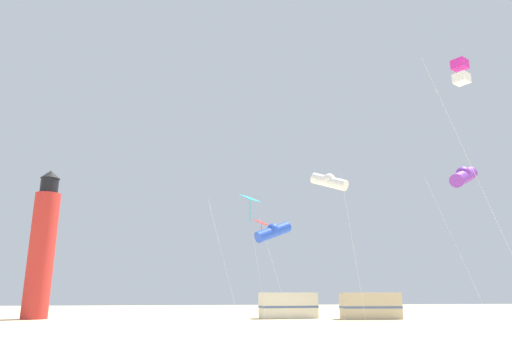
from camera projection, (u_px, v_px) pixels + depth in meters
name	position (u px, v px, depth m)	size (l,w,h in m)	color
kite_tube_blue	(273.00, 231.00, 28.17)	(2.56, 2.07, 7.20)	silver
kite_diamond_cyan	(249.00, 204.00, 23.69)	(2.80, 2.80, 7.81)	silver
kite_box_magenta	(461.00, 72.00, 21.00)	(3.41, 2.82, 13.25)	silver
kite_tube_white	(329.00, 181.00, 29.32)	(3.26, 3.20, 10.46)	silver
kite_tube_violet	(464.00, 176.00, 23.56)	(3.24, 3.10, 9.37)	silver
kite_diamond_scarlet	(262.00, 227.00, 30.88)	(2.67, 2.67, 7.64)	silver
lighthouse_distant	(42.00, 247.00, 51.99)	(2.80, 2.80, 16.80)	red
rv_van_cream	(288.00, 305.00, 51.81)	(6.60, 2.83, 2.80)	beige
rv_van_tan	(370.00, 306.00, 50.39)	(6.57, 2.74, 2.80)	#C6B28C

